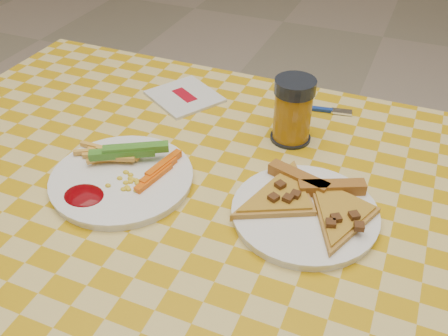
{
  "coord_description": "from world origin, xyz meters",
  "views": [
    {
      "loc": [
        0.23,
        -0.54,
        1.28
      ],
      "look_at": [
        -0.02,
        0.07,
        0.78
      ],
      "focal_mm": 40.0,
      "sensor_mm": 36.0,
      "label": 1
    }
  ],
  "objects_px": {
    "plate_right": "(305,214)",
    "drink_glass": "(293,111)",
    "table": "(220,240)",
    "plate_left": "(122,180)"
  },
  "relations": [
    {
      "from": "plate_right",
      "to": "drink_glass",
      "type": "xyz_separation_m",
      "value": [
        -0.08,
        0.2,
        0.05
      ]
    },
    {
      "from": "plate_left",
      "to": "plate_right",
      "type": "bearing_deg",
      "value": 6.71
    },
    {
      "from": "table",
      "to": "plate_left",
      "type": "distance_m",
      "value": 0.19
    },
    {
      "from": "plate_left",
      "to": "drink_glass",
      "type": "bearing_deg",
      "value": 46.58
    },
    {
      "from": "drink_glass",
      "to": "table",
      "type": "bearing_deg",
      "value": -101.76
    },
    {
      "from": "table",
      "to": "plate_right",
      "type": "distance_m",
      "value": 0.15
    },
    {
      "from": "plate_left",
      "to": "table",
      "type": "bearing_deg",
      "value": 2.49
    },
    {
      "from": "plate_left",
      "to": "drink_glass",
      "type": "height_order",
      "value": "drink_glass"
    },
    {
      "from": "plate_left",
      "to": "plate_right",
      "type": "distance_m",
      "value": 0.3
    },
    {
      "from": "plate_right",
      "to": "drink_glass",
      "type": "distance_m",
      "value": 0.22
    }
  ]
}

